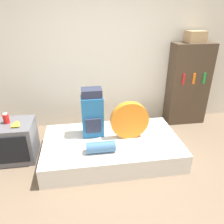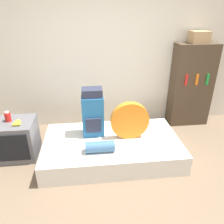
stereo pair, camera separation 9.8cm
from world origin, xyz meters
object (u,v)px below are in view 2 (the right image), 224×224
backpack (93,113)px  television (18,139)px  bookshelf (191,85)px  tent_bag (130,121)px  canister (8,117)px  cardboard_box (199,37)px  sleeping_roll (100,147)px

backpack → television: bearing=-179.2°
backpack → bookshelf: bearing=21.8°
tent_bag → backpack: bearing=162.9°
backpack → canister: size_ratio=4.91×
tent_bag → cardboard_box: (1.32, 0.92, 1.03)m
sleeping_roll → television: bearing=159.0°
backpack → canister: backpack is taller
cardboard_box → television: bearing=-165.4°
tent_bag → bookshelf: bearing=34.3°
sleeping_roll → canister: bearing=158.8°
television → cardboard_box: (2.98, 0.77, 1.32)m
backpack → cardboard_box: size_ratio=2.48×
sleeping_roll → television: (-1.19, 0.46, -0.08)m
television → cardboard_box: bearing=14.6°
bookshelf → cardboard_box: cardboard_box is taller
television → bookshelf: 3.09m
sleeping_roll → backpack: bearing=98.2°
canister → cardboard_box: size_ratio=0.50×
sleeping_roll → television: 1.28m
backpack → sleeping_roll: size_ratio=1.87×
tent_bag → bookshelf: bookshelf is taller
backpack → bookshelf: bookshelf is taller
tent_bag → cardboard_box: 1.91m
television → canister: bearing=156.3°
television → bookshelf: size_ratio=0.38×
backpack → tent_bag: backpack is taller
sleeping_roll → cardboard_box: bearing=34.7°
tent_bag → bookshelf: (1.31, 0.90, 0.18)m
canister → sleeping_roll: bearing=-21.2°
backpack → television: size_ratio=1.28×
sleeping_roll → cardboard_box: cardboard_box is taller
sleeping_roll → television: size_ratio=0.68×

